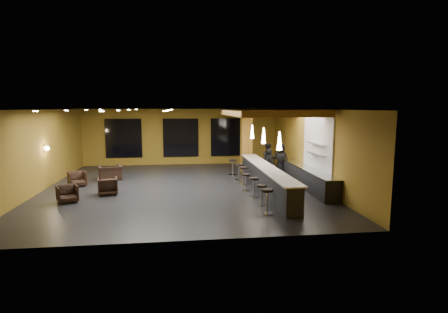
{
  "coord_description": "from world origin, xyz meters",
  "views": [
    {
      "loc": [
        -0.02,
        -15.62,
        3.59
      ],
      "look_at": [
        2.0,
        0.5,
        1.3
      ],
      "focal_mm": 28.0,
      "sensor_mm": 36.0,
      "label": 1
    }
  ],
  "objects": [
    {
      "name": "ceiling",
      "position": [
        0.0,
        0.0,
        3.55
      ],
      "size": [
        12.0,
        13.0,
        0.1
      ],
      "primitive_type": "cube",
      "color": "black"
    },
    {
      "name": "window_left",
      "position": [
        -3.5,
        6.44,
        1.7
      ],
      "size": [
        2.2,
        0.06,
        2.4
      ],
      "primitive_type": "cube",
      "color": "black",
      "rests_on": "wall_back"
    },
    {
      "name": "bar_stool_1",
      "position": [
        2.92,
        -3.32,
        0.49
      ],
      "size": [
        0.39,
        0.39,
        0.76
      ],
      "rotation": [
        0.0,
        0.0,
        0.06
      ],
      "color": "silver",
      "rests_on": "floor"
    },
    {
      "name": "bar_counter",
      "position": [
        3.65,
        -1.0,
        0.5
      ],
      "size": [
        0.6,
        8.0,
        1.0
      ],
      "primitive_type": "cube",
      "color": "black",
      "rests_on": "floor"
    },
    {
      "name": "wall_front",
      "position": [
        0.0,
        -6.55,
        1.75
      ],
      "size": [
        12.0,
        0.1,
        3.5
      ],
      "primitive_type": "cube",
      "color": "olive",
      "rests_on": "floor"
    },
    {
      "name": "bar_top",
      "position": [
        3.65,
        -1.0,
        1.02
      ],
      "size": [
        0.78,
        8.1,
        0.05
      ],
      "primitive_type": "cube",
      "color": "beige",
      "rests_on": "bar_counter"
    },
    {
      "name": "window_right",
      "position": [
        3.0,
        6.44,
        1.7
      ],
      "size": [
        2.2,
        0.06,
        2.4
      ],
      "primitive_type": "cube",
      "color": "black",
      "rests_on": "wall_back"
    },
    {
      "name": "bar_stool_4",
      "position": [
        2.88,
        0.2,
        0.53
      ],
      "size": [
        0.42,
        0.42,
        0.84
      ],
      "rotation": [
        0.0,
        0.0,
        0.35
      ],
      "color": "silver",
      "rests_on": "floor"
    },
    {
      "name": "wall_right",
      "position": [
        6.05,
        0.0,
        1.75
      ],
      "size": [
        0.1,
        13.0,
        3.5
      ],
      "primitive_type": "cube",
      "color": "olive",
      "rests_on": "floor"
    },
    {
      "name": "pendant_2",
      "position": [
        3.65,
        2.0,
        2.35
      ],
      "size": [
        0.2,
        0.2,
        0.7
      ],
      "primitive_type": "cone",
      "color": "white",
      "rests_on": "wood_soffit"
    },
    {
      "name": "staff_a",
      "position": [
        4.47,
        1.41,
        0.75
      ],
      "size": [
        0.63,
        0.52,
        1.5
      ],
      "primitive_type": "imported",
      "rotation": [
        0.0,
        0.0,
        0.33
      ],
      "color": "black",
      "rests_on": "floor"
    },
    {
      "name": "prep_top",
      "position": [
        5.65,
        -0.5,
        0.89
      ],
      "size": [
        0.72,
        6.0,
        0.03
      ],
      "primitive_type": "cube",
      "color": "silver",
      "rests_on": "prep_counter"
    },
    {
      "name": "staff_c",
      "position": [
        5.17,
        1.91,
        0.86
      ],
      "size": [
        0.98,
        0.8,
        1.72
      ],
      "primitive_type": "imported",
      "rotation": [
        0.0,
        0.0,
        -0.35
      ],
      "color": "black",
      "rests_on": "floor"
    },
    {
      "name": "wall_shelf_upper",
      "position": [
        5.82,
        -1.2,
        2.05
      ],
      "size": [
        0.3,
        1.5,
        0.03
      ],
      "primitive_type": "cube",
      "color": "silver",
      "rests_on": "wall_right"
    },
    {
      "name": "wall_back",
      "position": [
        0.0,
        6.55,
        1.75
      ],
      "size": [
        12.0,
        0.1,
        3.5
      ],
      "primitive_type": "cube",
      "color": "olive",
      "rests_on": "floor"
    },
    {
      "name": "wood_soffit",
      "position": [
        4.0,
        1.0,
        3.36
      ],
      "size": [
        3.6,
        8.0,
        0.28
      ],
      "primitive_type": "cube",
      "color": "#B37B34",
      "rests_on": "ceiling"
    },
    {
      "name": "bar_stool_2",
      "position": [
        2.88,
        -2.13,
        0.51
      ],
      "size": [
        0.4,
        0.4,
        0.79
      ],
      "rotation": [
        0.0,
        0.0,
        -0.33
      ],
      "color": "silver",
      "rests_on": "floor"
    },
    {
      "name": "wall_left",
      "position": [
        -6.05,
        0.0,
        1.75
      ],
      "size": [
        0.1,
        13.0,
        3.5
      ],
      "primitive_type": "cube",
      "color": "olive",
      "rests_on": "floor"
    },
    {
      "name": "bar_stool_0",
      "position": [
        2.85,
        -4.4,
        0.55
      ],
      "size": [
        0.44,
        0.44,
        0.86
      ],
      "rotation": [
        0.0,
        0.0,
        -0.17
      ],
      "color": "silver",
      "rests_on": "floor"
    },
    {
      "name": "floor",
      "position": [
        0.0,
        0.0,
        -0.05
      ],
      "size": [
        12.0,
        13.0,
        0.1
      ],
      "primitive_type": "cube",
      "color": "black",
      "rests_on": "ground"
    },
    {
      "name": "bar_stool_3",
      "position": [
        2.76,
        -1.09,
        0.48
      ],
      "size": [
        0.38,
        0.38,
        0.76
      ],
      "rotation": [
        0.0,
        0.0,
        -0.06
      ],
      "color": "silver",
      "rests_on": "floor"
    },
    {
      "name": "bar_stool_6",
      "position": [
        2.72,
        2.49,
        0.54
      ],
      "size": [
        0.43,
        0.43,
        0.84
      ],
      "rotation": [
        0.0,
        0.0,
        -0.37
      ],
      "color": "silver",
      "rests_on": "floor"
    },
    {
      "name": "window_center",
      "position": [
        0.0,
        6.44,
        1.7
      ],
      "size": [
        2.2,
        0.06,
        2.4
      ],
      "primitive_type": "cube",
      "color": "black",
      "rests_on": "wall_back"
    },
    {
      "name": "bar_stool_5",
      "position": [
        2.84,
        1.16,
        0.53
      ],
      "size": [
        0.42,
        0.42,
        0.82
      ],
      "rotation": [
        0.0,
        0.0,
        0.25
      ],
      "color": "silver",
      "rests_on": "floor"
    },
    {
      "name": "armchair_c",
      "position": [
        -4.76,
        0.81,
        0.34
      ],
      "size": [
        0.98,
        0.99,
        0.68
      ],
      "primitive_type": "imported",
      "rotation": [
        0.0,
        0.0,
        0.45
      ],
      "color": "black",
      "rests_on": "floor"
    },
    {
      "name": "armchair_a",
      "position": [
        -4.33,
        -2.04,
        0.33
      ],
      "size": [
        0.95,
        0.96,
        0.66
      ],
      "primitive_type": "imported",
      "rotation": [
        0.0,
        0.0,
        0.47
      ],
      "color": "black",
      "rests_on": "floor"
    },
    {
      "name": "prep_counter",
      "position": [
        5.65,
        -0.5,
        0.43
      ],
      "size": [
        0.7,
        6.0,
        0.86
      ],
      "primitive_type": "cube",
      "color": "black",
      "rests_on": "floor"
    },
    {
      "name": "pendant_1",
      "position": [
        3.65,
        -0.5,
        2.35
      ],
      "size": [
        0.2,
        0.2,
        0.7
      ],
      "primitive_type": "cone",
      "color": "white",
      "rests_on": "wood_soffit"
    },
    {
      "name": "staff_b",
      "position": [
        4.58,
        2.1,
        0.86
      ],
      "size": [
        0.92,
        0.77,
        1.72
      ],
      "primitive_type": "imported",
      "rotation": [
        0.0,
        0.0,
        0.15
      ],
      "color": "black",
      "rests_on": "floor"
    },
    {
      "name": "pendant_0",
      "position": [
        3.65,
        -3.0,
        2.35
      ],
      "size": [
        0.2,
        0.2,
        0.7
      ],
      "primitive_type": "cone",
      "color": "white",
      "rests_on": "wood_soffit"
    },
    {
      "name": "wall_sconce",
      "position": [
        -5.88,
        0.5,
        1.8
      ],
      "size": [
        0.22,
        0.22,
        0.22
      ],
      "primitive_type": "sphere",
      "color": "#FFE5B2",
      "rests_on": "wall_left"
    },
    {
      "name": "wall_shelf_lower",
      "position": [
        5.82,
        -1.2,
        1.6
      ],
      "size": [
        0.3,
        1.5,
        0.03
      ],
      "primitive_type": "cube",
      "color": "silver",
      "rests_on": "wall_right"
    },
    {
      "name": "armchair_b",
      "position": [
        -3.06,
        -0.98,
        0.36
      ],
      "size": [
        0.93,
        0.95,
        0.72
      ],
      "primitive_type": "imported",
      "rotation": [
        0.0,
        0.0,
        3.38
      ],
      "color": "black",
      "rests_on": "floor"
    },
    {
      "name": "tile_backsplash",
      "position": [
        5.96,
        -1.0,
        2.0
      ],
      "size": [
        0.06,
        3.2,
        2.4
      ],
      "primitive_type": "cube",
      "color": "white",
      "rests_on": "wall_right"
    },
    {
      "name": "armchair_d",
      "position": [
        -3.54,
        2.06,
        0.36
      ],
      "size": [
        1.34,
        1.24,
        0.73
      ],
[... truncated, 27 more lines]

